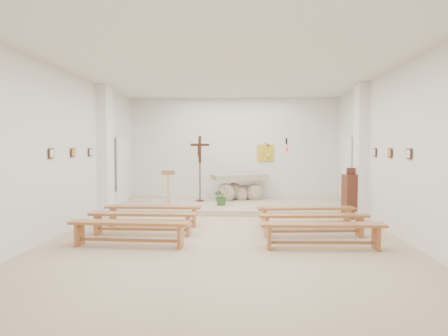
# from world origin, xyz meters

# --- Properties ---
(ground) EXTENTS (7.00, 10.00, 0.00)m
(ground) POSITION_xyz_m (0.00, 0.00, 0.00)
(ground) COLOR #CAB192
(ground) RESTS_ON ground
(wall_left) EXTENTS (0.02, 10.00, 3.50)m
(wall_left) POSITION_xyz_m (-3.49, 0.00, 1.75)
(wall_left) COLOR silver
(wall_left) RESTS_ON ground
(wall_right) EXTENTS (0.02, 10.00, 3.50)m
(wall_right) POSITION_xyz_m (3.49, 0.00, 1.75)
(wall_right) COLOR silver
(wall_right) RESTS_ON ground
(wall_back) EXTENTS (7.00, 0.02, 3.50)m
(wall_back) POSITION_xyz_m (0.00, 4.99, 1.75)
(wall_back) COLOR silver
(wall_back) RESTS_ON ground
(ceiling) EXTENTS (7.00, 10.00, 0.02)m
(ceiling) POSITION_xyz_m (0.00, 0.00, 3.49)
(ceiling) COLOR silver
(ceiling) RESTS_ON wall_back
(sanctuary_platform) EXTENTS (6.98, 3.00, 0.15)m
(sanctuary_platform) POSITION_xyz_m (0.00, 3.50, 0.07)
(sanctuary_platform) COLOR tan
(sanctuary_platform) RESTS_ON ground
(pilaster_left) EXTENTS (0.26, 0.55, 3.50)m
(pilaster_left) POSITION_xyz_m (-3.37, 2.00, 1.75)
(pilaster_left) COLOR white
(pilaster_left) RESTS_ON ground
(pilaster_right) EXTENTS (0.26, 0.55, 3.50)m
(pilaster_right) POSITION_xyz_m (3.37, 2.00, 1.75)
(pilaster_right) COLOR white
(pilaster_right) RESTS_ON ground
(gold_wall_relief) EXTENTS (0.55, 0.04, 0.55)m
(gold_wall_relief) POSITION_xyz_m (1.05, 4.96, 1.65)
(gold_wall_relief) COLOR gold
(gold_wall_relief) RESTS_ON wall_back
(sanctuary_lamp) EXTENTS (0.11, 0.36, 0.44)m
(sanctuary_lamp) POSITION_xyz_m (1.75, 4.71, 1.81)
(sanctuary_lamp) COLOR black
(sanctuary_lamp) RESTS_ON wall_back
(station_frame_left_front) EXTENTS (0.03, 0.20, 0.20)m
(station_frame_left_front) POSITION_xyz_m (-3.47, -0.80, 1.72)
(station_frame_left_front) COLOR #40281C
(station_frame_left_front) RESTS_ON wall_left
(station_frame_left_mid) EXTENTS (0.03, 0.20, 0.20)m
(station_frame_left_mid) POSITION_xyz_m (-3.47, 0.20, 1.72)
(station_frame_left_mid) COLOR #40281C
(station_frame_left_mid) RESTS_ON wall_left
(station_frame_left_rear) EXTENTS (0.03, 0.20, 0.20)m
(station_frame_left_rear) POSITION_xyz_m (-3.47, 1.20, 1.72)
(station_frame_left_rear) COLOR #40281C
(station_frame_left_rear) RESTS_ON wall_left
(station_frame_right_front) EXTENTS (0.03, 0.20, 0.20)m
(station_frame_right_front) POSITION_xyz_m (3.47, -0.80, 1.72)
(station_frame_right_front) COLOR #40281C
(station_frame_right_front) RESTS_ON wall_right
(station_frame_right_mid) EXTENTS (0.03, 0.20, 0.20)m
(station_frame_right_mid) POSITION_xyz_m (3.47, 0.20, 1.72)
(station_frame_right_mid) COLOR #40281C
(station_frame_right_mid) RESTS_ON wall_right
(station_frame_right_rear) EXTENTS (0.03, 0.20, 0.20)m
(station_frame_right_rear) POSITION_xyz_m (3.47, 1.20, 1.72)
(station_frame_right_rear) COLOR #40281C
(station_frame_right_rear) RESTS_ON wall_right
(radiator_left) EXTENTS (0.10, 0.85, 0.52)m
(radiator_left) POSITION_xyz_m (-3.43, 2.70, 0.27)
(radiator_left) COLOR silver
(radiator_left) RESTS_ON ground
(radiator_right) EXTENTS (0.10, 0.85, 0.52)m
(radiator_right) POSITION_xyz_m (3.43, 2.70, 0.27)
(radiator_right) COLOR silver
(radiator_right) RESTS_ON ground
(altar) EXTENTS (1.87, 1.21, 0.90)m
(altar) POSITION_xyz_m (0.18, 4.27, 0.50)
(altar) COLOR #C1B093
(altar) RESTS_ON sanctuary_platform
(lectern) EXTENTS (0.43, 0.38, 1.07)m
(lectern) POSITION_xyz_m (-1.86, 2.92, 0.68)
(lectern) COLOR tan
(lectern) RESTS_ON sanctuary_platform
(crucifix_stand) EXTENTS (0.60, 0.27, 2.04)m
(crucifix_stand) POSITION_xyz_m (-1.04, 3.86, 1.33)
(crucifix_stand) COLOR #3B1B13
(crucifix_stand) RESTS_ON sanctuary_platform
(potted_plant) EXTENTS (0.63, 0.61, 0.54)m
(potted_plant) POSITION_xyz_m (-0.31, 3.05, 0.42)
(potted_plant) COLOR #2D5E25
(potted_plant) RESTS_ON sanctuary_platform
(donation_pedestal) EXTENTS (0.42, 0.42, 1.31)m
(donation_pedestal) POSITION_xyz_m (3.10, 1.90, 0.58)
(donation_pedestal) COLOR #512A17
(donation_pedestal) RESTS_ON ground
(bench_left_front) EXTENTS (2.24, 0.36, 0.47)m
(bench_left_front) POSITION_xyz_m (-1.77, 0.65, 0.35)
(bench_left_front) COLOR #AE6232
(bench_left_front) RESTS_ON ground
(bench_right_front) EXTENTS (2.26, 0.57, 0.47)m
(bench_right_front) POSITION_xyz_m (1.77, 0.65, 0.35)
(bench_right_front) COLOR #AE6232
(bench_right_front) RESTS_ON ground
(bench_left_second) EXTENTS (2.24, 0.38, 0.47)m
(bench_left_second) POSITION_xyz_m (-1.77, -0.33, 0.35)
(bench_left_second) COLOR #AE6232
(bench_left_second) RESTS_ON ground
(bench_right_second) EXTENTS (2.26, 0.54, 0.47)m
(bench_right_second) POSITION_xyz_m (1.77, -0.33, 0.35)
(bench_right_second) COLOR #AE6232
(bench_right_second) RESTS_ON ground
(bench_left_third) EXTENTS (2.25, 0.46, 0.47)m
(bench_left_third) POSITION_xyz_m (-1.77, -1.31, 0.35)
(bench_left_third) COLOR #AE6232
(bench_left_third) RESTS_ON ground
(bench_right_third) EXTENTS (2.24, 0.42, 0.47)m
(bench_right_third) POSITION_xyz_m (1.77, -1.31, 0.35)
(bench_right_third) COLOR #AE6232
(bench_right_third) RESTS_ON ground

